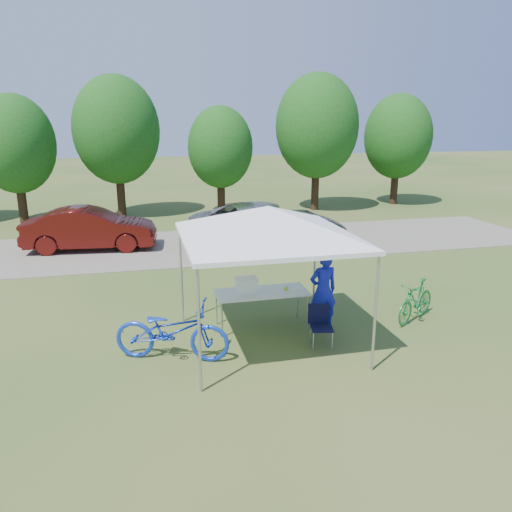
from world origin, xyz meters
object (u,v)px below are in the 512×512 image
at_px(folding_chair, 320,322).
at_px(sedan, 91,229).
at_px(cooler, 246,285).
at_px(bike_green, 416,301).
at_px(folding_table, 262,293).
at_px(cyclist, 323,291).
at_px(bike_blue, 172,331).
at_px(minivan, 269,224).

relative_size(folding_chair, sedan, 0.19).
distance_m(cooler, bike_green, 3.74).
height_order(folding_table, cyclist, cyclist).
bearing_deg(folding_table, bike_blue, -151.71).
height_order(folding_table, folding_chair, folding_chair).
relative_size(cooler, sedan, 0.11).
bearing_deg(sedan, cooler, -148.96).
xyz_separation_m(bike_green, minivan, (-1.42, 7.05, 0.32)).
relative_size(folding_table, bike_blue, 0.91).
bearing_deg(cooler, folding_chair, -41.66).
xyz_separation_m(folding_table, minivan, (1.92, 6.62, 0.02)).
distance_m(cooler, cyclist, 1.59).
xyz_separation_m(folding_table, bike_blue, (-1.94, -1.05, -0.19)).
relative_size(folding_chair, bike_green, 0.54).
distance_m(bike_blue, minivan, 8.59).
distance_m(cooler, sedan, 8.39).
bearing_deg(cooler, bike_green, -6.68).
distance_m(folding_chair, minivan, 7.78).
distance_m(cyclist, bike_blue, 3.24).
bearing_deg(sedan, minivan, -93.73).
relative_size(bike_blue, sedan, 0.50).
height_order(folding_table, bike_green, bike_green).
height_order(cyclist, sedan, cyclist).
xyz_separation_m(folding_table, cooler, (-0.33, 0.00, 0.21)).
bearing_deg(cyclist, minivan, -102.19).
height_order(folding_chair, bike_blue, bike_blue).
height_order(folding_table, minivan, minivan).
bearing_deg(bike_blue, bike_green, -63.48).
bearing_deg(minivan, cyclist, 172.18).
height_order(folding_chair, cyclist, cyclist).
bearing_deg(bike_green, folding_chair, -107.51).
bearing_deg(folding_table, cyclist, -17.03).
bearing_deg(bike_green, cooler, -129.17).
xyz_separation_m(bike_green, sedan, (-7.33, 7.98, 0.28)).
relative_size(folding_table, folding_chair, 2.39).
xyz_separation_m(cooler, sedan, (-3.65, 7.55, -0.23)).
bearing_deg(folding_table, minivan, 73.78).
height_order(bike_blue, sedan, sedan).
height_order(folding_chair, sedan, sedan).
bearing_deg(minivan, folding_chair, 170.36).
bearing_deg(folding_table, bike_green, -7.33).
bearing_deg(cooler, folding_table, -0.00).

